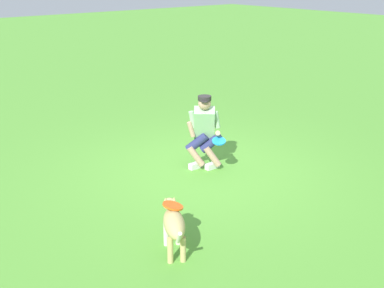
{
  "coord_description": "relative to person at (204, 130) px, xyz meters",
  "views": [
    {
      "loc": [
        4.96,
        5.58,
        3.21
      ],
      "look_at": [
        0.91,
        0.73,
        0.9
      ],
      "focal_mm": 44.61,
      "sensor_mm": 36.0,
      "label": 1
    }
  ],
  "objects": [
    {
      "name": "dog",
      "position": [
        1.97,
        1.69,
        -0.32
      ],
      "size": [
        0.59,
        0.95,
        0.56
      ],
      "rotation": [
        0.0,
        0.0,
        4.19
      ],
      "color": "tan",
      "rests_on": "ground_plane"
    },
    {
      "name": "frisbee_flying",
      "position": [
        1.88,
        1.57,
        -0.17
      ],
      "size": [
        0.34,
        0.35,
        0.09
      ],
      "primitive_type": "cylinder",
      "rotation": [
        0.04,
        -0.25,
        5.8
      ],
      "color": "#E65A17"
    },
    {
      "name": "frisbee_held",
      "position": [
        0.02,
        0.39,
        -0.09
      ],
      "size": [
        0.23,
        0.22,
        0.11
      ],
      "primitive_type": "cylinder",
      "rotation": [
        0.24,
        -0.17,
        3.15
      ],
      "color": "#1E8EE5",
      "rests_on": "person"
    },
    {
      "name": "ground_plane",
      "position": [
        0.05,
        0.1,
        -0.7
      ],
      "size": [
        60.0,
        60.0,
        0.0
      ],
      "primitive_type": "plane",
      "color": "#579F37"
    },
    {
      "name": "person",
      "position": [
        0.0,
        0.0,
        0.0
      ],
      "size": [
        0.58,
        0.71,
        1.29
      ],
      "rotation": [
        0.0,
        0.0,
        0.84
      ],
      "color": "silver",
      "rests_on": "ground_plane"
    }
  ]
}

